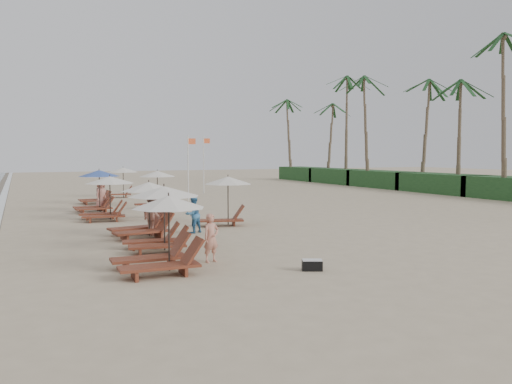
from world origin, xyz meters
name	(u,v)px	position (x,y,z in m)	size (l,w,h in m)	color
ground	(298,235)	(0.00, 0.00, 0.00)	(160.00, 160.00, 0.00)	tan
shrub_hedge	(442,183)	(22.00, 14.50, 0.80)	(3.20, 53.00, 1.60)	#193D1C
palm_row	(436,74)	(21.91, 15.40, 9.91)	(7.00, 52.00, 12.30)	brown
lounger_station_0	(158,238)	(-6.66, -3.94, 0.94)	(2.63, 2.06, 2.12)	brown
lounger_station_1	(159,216)	(-5.86, -0.80, 1.19)	(2.66, 2.46, 2.18)	brown
lounger_station_2	(142,212)	(-5.74, 2.33, 0.99)	(2.72, 2.28, 2.16)	brown
lounger_station_3	(105,198)	(-6.28, 8.10, 1.10)	(2.73, 2.40, 2.16)	brown
lounger_station_4	(95,191)	(-6.24, 11.96, 1.16)	(2.58, 2.26, 2.36)	brown
lounger_station_5	(96,187)	(-5.51, 16.99, 1.08)	(2.43, 2.13, 2.11)	brown
inland_station_0	(225,196)	(-1.58, 3.98, 1.34)	(2.77, 2.24, 2.22)	brown
inland_station_1	(155,185)	(-2.63, 12.96, 1.38)	(2.69, 2.24, 2.22)	brown
inland_station_2	(121,179)	(-3.15, 21.28, 1.40)	(2.67, 2.24, 2.22)	brown
beachgoer_near	(211,238)	(-4.89, -3.32, 0.74)	(0.54, 0.35, 1.48)	tan
beachgoer_mid_a	(193,214)	(-3.61, 2.40, 0.78)	(0.75, 0.59, 1.55)	teal
beachgoer_mid_b	(152,213)	(-5.29, 2.51, 0.90)	(1.16, 0.67, 1.80)	brown
beachgoer_far_a	(165,203)	(-3.41, 7.65, 0.75)	(0.88, 0.37, 1.51)	#CA5451
beachgoer_far_b	(101,195)	(-5.83, 12.84, 0.89)	(0.87, 0.57, 1.79)	tan
duffel_bag	(312,265)	(-2.71, -5.59, 0.16)	(0.63, 0.50, 0.32)	black
flag_pole_near	(189,165)	(0.50, 16.10, 2.50)	(0.59, 0.08, 4.52)	silver
flag_pole_far	(204,162)	(3.81, 22.43, 2.61)	(0.60, 0.08, 4.72)	silver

